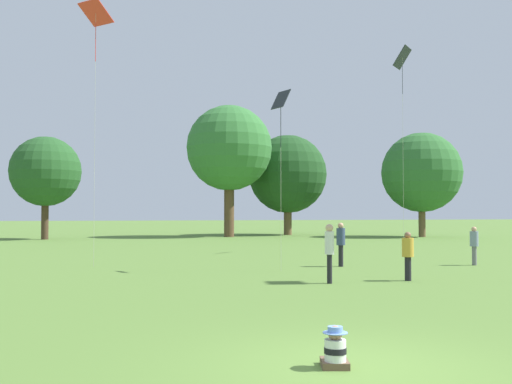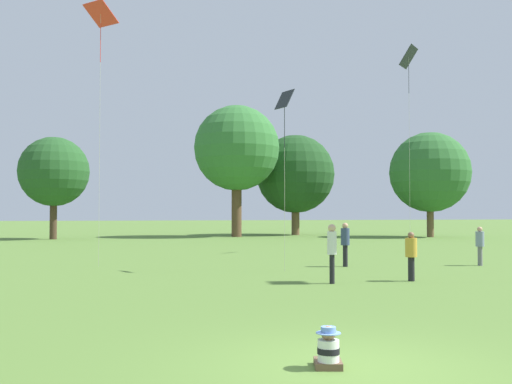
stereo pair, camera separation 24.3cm
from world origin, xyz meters
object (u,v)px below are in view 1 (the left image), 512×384
at_px(distant_tree_1, 288,174).
at_px(distant_tree_2, 229,149).
at_px(person_standing_4, 474,242).
at_px(kite_1, 96,19).
at_px(distant_tree_0, 422,173).
at_px(kite_3, 281,106).
at_px(person_standing_2, 341,240).
at_px(person_standing_0, 329,247).
at_px(distant_tree_3, 45,172).
at_px(seated_toddler, 335,350).
at_px(person_standing_5, 408,252).
at_px(kite_2, 402,62).

relative_size(distant_tree_1, distant_tree_2, 0.82).
xyz_separation_m(person_standing_4, kite_1, (-15.31, 3.00, 9.15)).
relative_size(distant_tree_0, distant_tree_2, 0.79).
xyz_separation_m(person_standing_4, kite_3, (-8.48, -0.60, 5.23)).
distance_m(person_standing_2, distant_tree_0, 31.25).
bearing_deg(kite_3, person_standing_2, 139.54).
distance_m(person_standing_0, distant_tree_3, 35.59).
relative_size(seated_toddler, person_standing_5, 0.38).
relative_size(seated_toddler, distant_tree_3, 0.07).
xyz_separation_m(person_standing_4, distant_tree_2, (-4.56, 30.24, 6.92)).
xyz_separation_m(person_standing_2, distant_tree_1, (7.39, 32.68, 4.80)).
xyz_separation_m(seated_toddler, person_standing_4, (11.47, 14.01, 0.69)).
relative_size(person_standing_0, distant_tree_3, 0.22).
relative_size(kite_2, distant_tree_0, 1.22).
bearing_deg(distant_tree_3, distant_tree_1, 12.26).
relative_size(seated_toddler, distant_tree_2, 0.05).
bearing_deg(distant_tree_1, person_standing_0, -104.53).
xyz_separation_m(kite_1, kite_2, (16.19, 4.91, 0.40)).
relative_size(kite_1, kite_2, 0.95).
xyz_separation_m(kite_1, kite_3, (6.83, -3.60, -3.91)).
distance_m(kite_3, distant_tree_2, 31.14).
height_order(person_standing_4, kite_2, kite_2).
height_order(person_standing_5, distant_tree_2, distant_tree_2).
xyz_separation_m(person_standing_5, distant_tree_3, (-14.58, 33.16, 4.54)).
relative_size(kite_3, distant_tree_2, 0.58).
xyz_separation_m(kite_2, distant_tree_0, (11.14, 18.20, -4.79)).
relative_size(person_standing_4, person_standing_5, 1.02).
xyz_separation_m(person_standing_5, kite_3, (-3.13, 3.87, 5.26)).
xyz_separation_m(person_standing_0, kite_3, (-0.43, 3.98, 5.05)).
relative_size(seated_toddler, kite_3, 0.09).
bearing_deg(distant_tree_2, person_standing_5, -91.29).
xyz_separation_m(person_standing_4, distant_tree_3, (-19.93, 28.69, 4.51)).
bearing_deg(person_standing_4, person_standing_0, -48.98).
height_order(kite_3, distant_tree_2, distant_tree_2).
bearing_deg(person_standing_2, person_standing_4, 8.27).
xyz_separation_m(kite_2, kite_3, (-9.36, -8.51, -4.31)).
relative_size(seated_toddler, kite_1, 0.06).
relative_size(person_standing_5, distant_tree_3, 0.19).
bearing_deg(person_standing_4, kite_2, -175.05).
bearing_deg(distant_tree_1, seated_toddler, -105.63).
xyz_separation_m(person_standing_0, distant_tree_0, (20.08, 30.69, 4.58)).
bearing_deg(person_standing_5, person_standing_4, -178.54).
relative_size(person_standing_0, person_standing_2, 1.04).
xyz_separation_m(kite_3, distant_tree_1, (10.28, 34.01, -0.32)).
relative_size(person_standing_0, person_standing_5, 1.17).
bearing_deg(kite_3, distant_tree_1, -171.96).
bearing_deg(distant_tree_3, person_standing_2, -62.86).
bearing_deg(person_standing_2, distant_tree_0, 70.87).
bearing_deg(person_standing_2, seated_toddler, -96.09).
bearing_deg(distant_tree_3, person_standing_0, -70.35).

